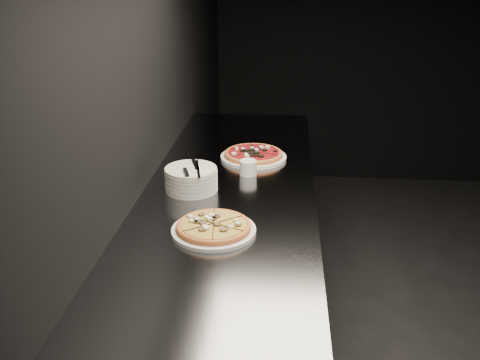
# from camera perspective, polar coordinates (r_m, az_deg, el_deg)

# --- Properties ---
(wall_left) EXTENTS (0.02, 5.00, 2.80)m
(wall_left) POSITION_cam_1_polar(r_m,az_deg,el_deg) (2.29, -10.52, 10.88)
(wall_left) COLOR black
(wall_left) RESTS_ON floor
(counter) EXTENTS (0.74, 2.44, 0.92)m
(counter) POSITION_cam_1_polar(r_m,az_deg,el_deg) (2.58, -0.96, -10.08)
(counter) COLOR slate
(counter) RESTS_ON floor
(pizza_mushroom) EXTENTS (0.36, 0.36, 0.04)m
(pizza_mushroom) POSITION_cam_1_polar(r_m,az_deg,el_deg) (1.95, -2.82, -5.08)
(pizza_mushroom) COLOR silver
(pizza_mushroom) RESTS_ON counter
(pizza_tomato) EXTENTS (0.38, 0.38, 0.04)m
(pizza_tomato) POSITION_cam_1_polar(r_m,az_deg,el_deg) (2.69, 1.45, 2.70)
(pizza_tomato) COLOR silver
(pizza_tomato) RESTS_ON counter
(plate_stack) EXTENTS (0.22, 0.22, 0.10)m
(plate_stack) POSITION_cam_1_polar(r_m,az_deg,el_deg) (2.31, -5.23, 0.12)
(plate_stack) COLOR silver
(plate_stack) RESTS_ON counter
(cutlery) EXTENTS (0.07, 0.24, 0.01)m
(cutlery) POSITION_cam_1_polar(r_m,az_deg,el_deg) (2.28, -5.13, 1.19)
(cutlery) COLOR silver
(cutlery) RESTS_ON plate_stack
(ramekin) EXTENTS (0.08, 0.08, 0.07)m
(ramekin) POSITION_cam_1_polar(r_m,az_deg,el_deg) (2.48, 0.88, 1.38)
(ramekin) COLOR silver
(ramekin) RESTS_ON counter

